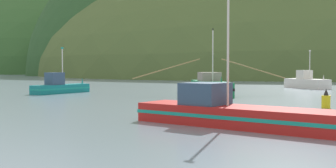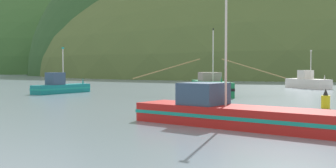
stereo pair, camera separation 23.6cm
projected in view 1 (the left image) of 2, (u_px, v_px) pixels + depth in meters
hill_mid_left at (170, 75)px, 162.50m from camera, size 109.88×87.90×102.09m
hill_far_left at (89, 72)px, 247.23m from camera, size 207.18×165.74×106.92m
hill_far_right at (307, 74)px, 167.76m from camera, size 213.57×170.86×93.76m
fishing_boat_green at (210, 87)px, 44.46m from camera, size 16.93×10.31×7.12m
fishing_boat_red at (233, 113)px, 20.98m from camera, size 9.99×9.49×7.17m
fishing_boat_teal at (60, 87)px, 47.26m from camera, size 6.22×6.91×5.34m
fishing_boat_white at (306, 82)px, 58.45m from camera, size 3.91×7.95×5.43m
channel_buoy at (326, 100)px, 30.09m from camera, size 0.63×0.63×1.45m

